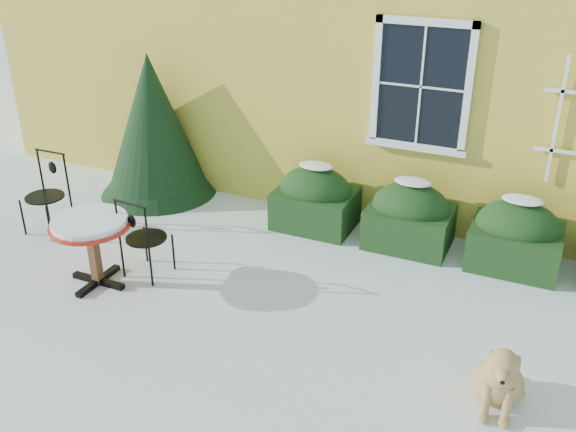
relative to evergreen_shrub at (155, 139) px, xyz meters
The scene contains 7 objects.
ground 4.01m from the evergreen_shrub, 42.08° to the right, with size 80.00×80.00×0.00m, color white.
hedge_row 4.58m from the evergreen_shrub, ahead, with size 4.95×0.80×0.91m.
evergreen_shrub is the anchor object (origin of this frame).
bistro_table 2.65m from the evergreen_shrub, 70.73° to the right, with size 0.90×0.90×0.84m.
patio_chair_near 2.48m from the evergreen_shrub, 58.59° to the right, with size 0.49×0.48×1.01m.
patio_chair_far 1.78m from the evergreen_shrub, 109.92° to the right, with size 0.51×0.51×1.07m.
dog 6.05m from the evergreen_shrub, 26.43° to the right, with size 0.52×0.83×0.74m.
Camera 1 is at (2.62, -4.76, 4.00)m, focal length 40.00 mm.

